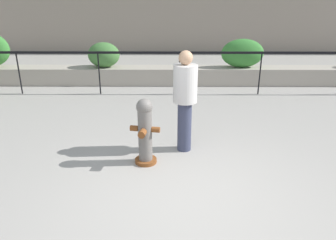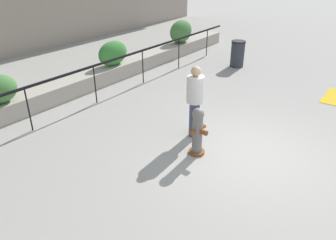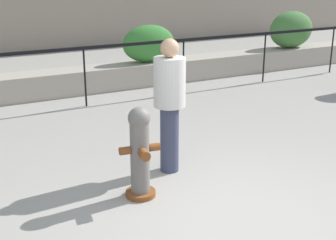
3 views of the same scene
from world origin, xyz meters
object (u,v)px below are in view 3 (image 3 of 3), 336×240
object	(u,v)px
hedge_bush_2	(149,44)
fire_hydrant	(140,152)
hedge_bush_3	(291,30)
pedestrian	(170,98)

from	to	relation	value
hedge_bush_2	fire_hydrant	bearing A→B (deg)	-116.89
fire_hydrant	hedge_bush_3	bearing A→B (deg)	36.56
hedge_bush_2	hedge_bush_3	distance (m)	4.18
hedge_bush_2	hedge_bush_3	size ratio (longest dim) A/B	0.93
hedge_bush_3	fire_hydrant	distance (m)	8.34
hedge_bush_3	pedestrian	world-z (taller)	pedestrian
fire_hydrant	pedestrian	distance (m)	0.91
hedge_bush_2	pedestrian	xyz separation A→B (m)	(-1.87, -4.48, 0.07)
fire_hydrant	pedestrian	size ratio (longest dim) A/B	0.62
hedge_bush_3	fire_hydrant	size ratio (longest dim) A/B	1.23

